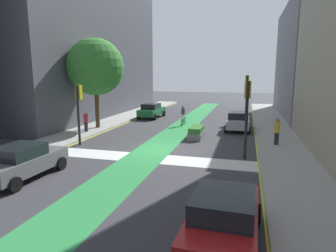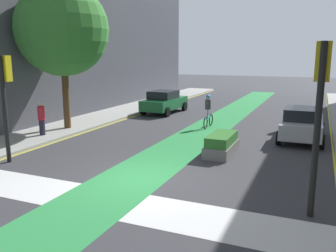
{
  "view_description": "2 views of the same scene",
  "coord_description": "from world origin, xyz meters",
  "px_view_note": "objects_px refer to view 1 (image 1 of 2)",
  "views": [
    {
      "loc": [
        5.2,
        -17.06,
        4.7
      ],
      "look_at": [
        0.05,
        1.99,
        1.17
      ],
      "focal_mm": 31.1,
      "sensor_mm": 36.0,
      "label": 1
    },
    {
      "loc": [
        5.2,
        -9.88,
        4.02
      ],
      "look_at": [
        -0.17,
        2.76,
        1.26
      ],
      "focal_mm": 37.96,
      "sensor_mm": 36.0,
      "label": 2
    }
  ],
  "objects_px": {
    "pedestrian_sidewalk_left_a": "(86,121)",
    "street_tree_near": "(95,67)",
    "traffic_signal_far_right": "(247,89)",
    "car_grey_left_near": "(22,161)",
    "pedestrian_sidewalk_right_a": "(277,131)",
    "car_silver_right_far": "(238,121)",
    "traffic_signal_near_right": "(247,105)",
    "car_green_left_far": "(152,110)",
    "median_planter": "(196,133)",
    "traffic_signal_near_left": "(79,103)",
    "cyclist_in_lane": "(183,115)",
    "car_red_right_near": "(223,218)"
  },
  "relations": [
    {
      "from": "traffic_signal_near_right",
      "to": "street_tree_near",
      "type": "bearing_deg",
      "value": 154.44
    },
    {
      "from": "car_grey_left_near",
      "to": "car_silver_right_far",
      "type": "bearing_deg",
      "value": 57.79
    },
    {
      "from": "car_red_right_near",
      "to": "pedestrian_sidewalk_left_a",
      "type": "bearing_deg",
      "value": 132.68
    },
    {
      "from": "traffic_signal_near_right",
      "to": "median_planter",
      "type": "xyz_separation_m",
      "value": [
        -3.54,
        4.6,
        -2.64
      ]
    },
    {
      "from": "car_silver_right_far",
      "to": "pedestrian_sidewalk_right_a",
      "type": "xyz_separation_m",
      "value": [
        2.61,
        -5.26,
        0.24
      ]
    },
    {
      "from": "traffic_signal_near_right",
      "to": "pedestrian_sidewalk_left_a",
      "type": "relative_size",
      "value": 2.66
    },
    {
      "from": "median_planter",
      "to": "street_tree_near",
      "type": "bearing_deg",
      "value": 171.48
    },
    {
      "from": "traffic_signal_near_left",
      "to": "median_planter",
      "type": "xyz_separation_m",
      "value": [
        7.18,
        4.13,
        -2.41
      ]
    },
    {
      "from": "traffic_signal_far_right",
      "to": "car_green_left_far",
      "type": "distance_m",
      "value": 10.2
    },
    {
      "from": "traffic_signal_near_right",
      "to": "pedestrian_sidewalk_right_a",
      "type": "relative_size",
      "value": 2.5
    },
    {
      "from": "car_red_right_near",
      "to": "cyclist_in_lane",
      "type": "bearing_deg",
      "value": 105.5
    },
    {
      "from": "car_grey_left_near",
      "to": "street_tree_near",
      "type": "bearing_deg",
      "value": 102.58
    },
    {
      "from": "car_green_left_far",
      "to": "pedestrian_sidewalk_right_a",
      "type": "relative_size",
      "value": 2.46
    },
    {
      "from": "car_green_left_far",
      "to": "street_tree_near",
      "type": "relative_size",
      "value": 0.57
    },
    {
      "from": "traffic_signal_near_left",
      "to": "car_silver_right_far",
      "type": "xyz_separation_m",
      "value": [
        10.07,
        8.08,
        -2.01
      ]
    },
    {
      "from": "pedestrian_sidewalk_left_a",
      "to": "car_red_right_near",
      "type": "bearing_deg",
      "value": -47.32
    },
    {
      "from": "traffic_signal_near_right",
      "to": "pedestrian_sidewalk_right_a",
      "type": "height_order",
      "value": "traffic_signal_near_right"
    },
    {
      "from": "median_planter",
      "to": "traffic_signal_near_right",
      "type": "bearing_deg",
      "value": -52.41
    },
    {
      "from": "pedestrian_sidewalk_left_a",
      "to": "street_tree_near",
      "type": "height_order",
      "value": "street_tree_near"
    },
    {
      "from": "car_grey_left_near",
      "to": "traffic_signal_far_right",
      "type": "bearing_deg",
      "value": 64.14
    },
    {
      "from": "cyclist_in_lane",
      "to": "car_red_right_near",
      "type": "bearing_deg",
      "value": -74.5
    },
    {
      "from": "cyclist_in_lane",
      "to": "car_silver_right_far",
      "type": "bearing_deg",
      "value": -12.53
    },
    {
      "from": "traffic_signal_far_right",
      "to": "car_silver_right_far",
      "type": "relative_size",
      "value": 1.09
    },
    {
      "from": "traffic_signal_far_right",
      "to": "car_grey_left_near",
      "type": "xyz_separation_m",
      "value": [
        -9.69,
        -19.98,
        -2.4
      ]
    },
    {
      "from": "car_grey_left_near",
      "to": "car_silver_right_far",
      "type": "relative_size",
      "value": 1.01
    },
    {
      "from": "car_red_right_near",
      "to": "street_tree_near",
      "type": "relative_size",
      "value": 0.57
    },
    {
      "from": "car_green_left_far",
      "to": "car_silver_right_far",
      "type": "bearing_deg",
      "value": -27.54
    },
    {
      "from": "traffic_signal_near_right",
      "to": "car_green_left_far",
      "type": "xyz_separation_m",
      "value": [
        -9.97,
        13.42,
        -2.24
      ]
    },
    {
      "from": "traffic_signal_near_left",
      "to": "car_red_right_near",
      "type": "xyz_separation_m",
      "value": [
        10.22,
        -9.36,
        -2.01
      ]
    },
    {
      "from": "car_green_left_far",
      "to": "pedestrian_sidewalk_left_a",
      "type": "bearing_deg",
      "value": -104.5
    },
    {
      "from": "car_green_left_far",
      "to": "cyclist_in_lane",
      "type": "bearing_deg",
      "value": -40.96
    },
    {
      "from": "traffic_signal_near_left",
      "to": "street_tree_near",
      "type": "distance_m",
      "value": 6.22
    },
    {
      "from": "car_grey_left_near",
      "to": "pedestrian_sidewalk_right_a",
      "type": "bearing_deg",
      "value": 38.13
    },
    {
      "from": "car_green_left_far",
      "to": "traffic_signal_near_right",
      "type": "bearing_deg",
      "value": -53.39
    },
    {
      "from": "car_green_left_far",
      "to": "street_tree_near",
      "type": "height_order",
      "value": "street_tree_near"
    },
    {
      "from": "median_planter",
      "to": "car_green_left_far",
      "type": "bearing_deg",
      "value": 126.08
    },
    {
      "from": "cyclist_in_lane",
      "to": "pedestrian_sidewalk_left_a",
      "type": "relative_size",
      "value": 1.14
    },
    {
      "from": "cyclist_in_lane",
      "to": "street_tree_near",
      "type": "bearing_deg",
      "value": -151.0
    },
    {
      "from": "cyclist_in_lane",
      "to": "pedestrian_sidewalk_left_a",
      "type": "height_order",
      "value": "cyclist_in_lane"
    },
    {
      "from": "pedestrian_sidewalk_right_a",
      "to": "car_silver_right_far",
      "type": "bearing_deg",
      "value": 116.38
    },
    {
      "from": "traffic_signal_near_right",
      "to": "median_planter",
      "type": "relative_size",
      "value": 1.9
    },
    {
      "from": "car_grey_left_near",
      "to": "median_planter",
      "type": "relative_size",
      "value": 1.86
    },
    {
      "from": "cyclist_in_lane",
      "to": "pedestrian_sidewalk_left_a",
      "type": "distance_m",
      "value": 8.8
    },
    {
      "from": "car_red_right_near",
      "to": "pedestrian_sidewalk_left_a",
      "type": "xyz_separation_m",
      "value": [
        -11.9,
        12.9,
        0.17
      ]
    },
    {
      "from": "street_tree_near",
      "to": "pedestrian_sidewalk_right_a",
      "type": "bearing_deg",
      "value": -10.39
    },
    {
      "from": "pedestrian_sidewalk_right_a",
      "to": "median_planter",
      "type": "bearing_deg",
      "value": 166.64
    },
    {
      "from": "traffic_signal_near_left",
      "to": "cyclist_in_lane",
      "type": "relative_size",
      "value": 2.16
    },
    {
      "from": "pedestrian_sidewalk_left_a",
      "to": "median_planter",
      "type": "xyz_separation_m",
      "value": [
        8.86,
        0.59,
        -0.57
      ]
    },
    {
      "from": "car_green_left_far",
      "to": "median_planter",
      "type": "relative_size",
      "value": 1.88
    },
    {
      "from": "car_green_left_far",
      "to": "car_silver_right_far",
      "type": "height_order",
      "value": "same"
    }
  ]
}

